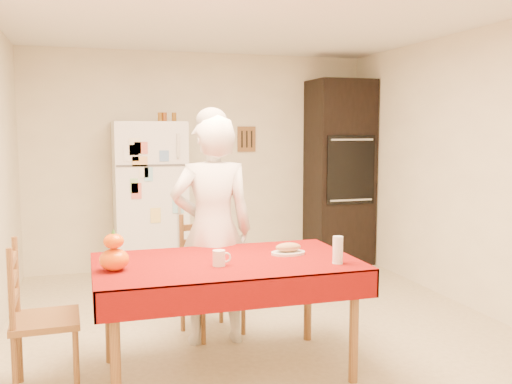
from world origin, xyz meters
name	(u,v)px	position (x,y,z in m)	size (l,w,h in m)	color
floor	(257,326)	(0.00, 0.00, 0.00)	(4.50, 4.50, 0.00)	tan
room_shell	(257,129)	(0.00, 0.00, 1.62)	(4.02, 4.52, 2.51)	#F1EACB
refrigerator	(150,200)	(-0.65, 1.88, 0.85)	(0.75, 0.74, 1.70)	white
oven_cabinet	(339,172)	(1.63, 1.93, 1.10)	(0.70, 0.62, 2.20)	black
dining_table	(226,271)	(-0.45, -0.78, 0.69)	(1.70, 1.00, 0.76)	brown
chair_far	(208,269)	(-0.40, 0.02, 0.51)	(0.52, 0.51, 0.95)	brown
chair_left	(34,312)	(-1.65, -0.73, 0.51)	(0.41, 0.43, 0.95)	brown
seated_woman	(212,231)	(-0.42, -0.22, 0.86)	(0.63, 0.41, 1.72)	silver
coffee_mug	(219,258)	(-0.53, -0.92, 0.81)	(0.08, 0.08, 0.10)	white
pumpkin_lower	(114,260)	(-1.17, -0.85, 0.83)	(0.18, 0.18, 0.14)	#E84B05
pumpkin_upper	(114,241)	(-1.17, -0.85, 0.94)	(0.12, 0.12, 0.09)	#D65805
wine_glass	(338,250)	(0.21, -1.07, 0.85)	(0.07, 0.07, 0.18)	white
bread_plate	(288,253)	(0.00, -0.73, 0.77)	(0.24, 0.24, 0.02)	silver
bread_loaf	(288,247)	(0.00, -0.73, 0.81)	(0.18, 0.10, 0.06)	#A67D51
spice_jar_left	(160,117)	(-0.51, 1.93, 1.75)	(0.05, 0.05, 0.10)	brown
spice_jar_mid	(165,117)	(-0.47, 1.93, 1.75)	(0.05, 0.05, 0.10)	brown
spice_jar_right	(174,117)	(-0.36, 1.93, 1.75)	(0.05, 0.05, 0.10)	brown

